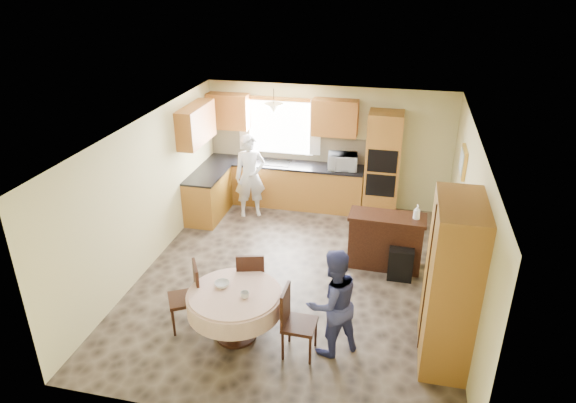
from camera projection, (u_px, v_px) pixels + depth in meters
The scene contains 36 objects.
floor at pixel (297, 277), 8.39m from camera, with size 5.00×6.00×0.01m, color brown.
ceiling at pixel (298, 130), 7.34m from camera, with size 5.00×6.00×0.01m, color white.
wall_back at pixel (328, 147), 10.52m from camera, with size 5.00×0.02×2.50m, color #D6CD89.
wall_front at pixel (236, 333), 5.22m from camera, with size 5.00×0.02×2.50m, color #D6CD89.
wall_left at pixel (148, 194), 8.37m from camera, with size 0.02×6.00×2.50m, color #D6CD89.
wall_right at pixel (467, 225), 7.36m from camera, with size 0.02×6.00×2.50m, color #D6CD89.
window at pixel (280, 127), 10.55m from camera, with size 1.40×0.03×1.10m, color white.
curtain_left at pixel (244, 123), 10.64m from camera, with size 0.22×0.02×1.15m, color white.
curtain_right at pixel (315, 128), 10.34m from camera, with size 0.22×0.02×1.15m, color white.
base_cab_back at pixel (284, 185), 10.77m from camera, with size 3.30×0.60×0.88m, color #B67030.
counter_back at pixel (284, 164), 10.57m from camera, with size 3.30×0.64×0.04m, color black.
base_cab_left at pixel (208, 196), 10.24m from camera, with size 0.60×1.20×0.88m, color #B67030.
counter_left at pixel (206, 175), 10.05m from camera, with size 0.64×1.20×0.04m, color black.
backsplash at pixel (287, 147), 10.71m from camera, with size 3.30×0.02×0.55m, color beige.
wall_cab_left at pixel (228, 111), 10.51m from camera, with size 0.85×0.33×0.72m, color #BB662E.
wall_cab_right at pixel (335, 118), 10.06m from camera, with size 0.90×0.33×0.72m, color #BB662E.
wall_cab_side at pixel (196, 124), 9.65m from camera, with size 0.33×1.20×0.72m, color #BB662E.
oven_tower at pixel (383, 165), 10.09m from camera, with size 0.66×0.62×2.12m, color #B67030.
oven_upper at pixel (382, 161), 9.73m from camera, with size 0.56×0.01×0.45m, color black.
oven_lower at pixel (380, 186), 9.94m from camera, with size 0.56×0.01×0.45m, color black.
pendant at pixel (274, 108), 9.91m from camera, with size 0.36×0.36×0.18m, color beige.
sideboard at pixel (385, 243), 8.53m from camera, with size 1.24×0.51×0.89m, color #381A0F.
space_heater at pixel (400, 264), 8.26m from camera, with size 0.39×0.28×0.54m, color black.
cupboard at pixel (451, 284), 6.29m from camera, with size 0.58×1.15×2.20m, color #B67030.
dining_table at pixel (235, 302), 6.84m from camera, with size 1.27×1.27×0.72m.
chair_left at pixel (189, 293), 7.08m from camera, with size 0.57×0.57×0.97m.
chair_back at pixel (251, 278), 7.42m from camera, with size 0.52×0.52×0.96m.
chair_right at pixel (294, 318), 6.57m from camera, with size 0.43×0.43×0.97m.
framed_picture at pixel (463, 162), 8.26m from camera, with size 0.06×0.56×0.46m.
microwave at pixel (343, 162), 10.21m from camera, with size 0.58×0.39×0.32m, color silver.
person_sink at pixel (250, 176), 10.14m from camera, with size 0.61×0.40×1.68m, color silver.
person_dining at pixel (333, 303), 6.51m from camera, with size 0.73×0.57×1.50m, color navy.
bowl_sideboard at pixel (363, 215), 8.42m from camera, with size 0.20×0.20×0.05m, color #B2B2B2.
bottle_sideboard at pixel (417, 213), 8.19m from camera, with size 0.12×0.12×0.30m, color silver.
cup_table at pixel (245, 295), 6.64m from camera, with size 0.12×0.12×0.09m, color #B2B2B2.
bowl_table at pixel (222, 284), 6.88m from camera, with size 0.21×0.21×0.06m, color #B2B2B2.
Camera 1 is at (1.44, -6.94, 4.67)m, focal length 32.00 mm.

